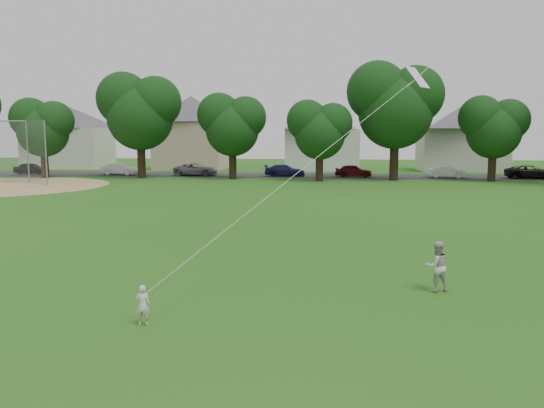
# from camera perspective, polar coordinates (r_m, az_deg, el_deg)

# --- Properties ---
(ground) EXTENTS (160.00, 160.00, 0.00)m
(ground) POSITION_cam_1_polar(r_m,az_deg,el_deg) (12.65, -0.17, -11.58)
(ground) COLOR #1E5914
(ground) RESTS_ON ground
(street) EXTENTS (90.00, 7.00, 0.01)m
(street) POSITION_cam_1_polar(r_m,az_deg,el_deg) (54.05, 5.20, 3.03)
(street) COLOR #2D2D30
(street) RESTS_ON ground
(toddler) EXTENTS (0.36, 0.26, 0.90)m
(toddler) POSITION_cam_1_polar(r_m,az_deg,el_deg) (12.05, -13.73, -10.53)
(toddler) COLOR silver
(toddler) RESTS_ON ground
(older_boy) EXTENTS (0.78, 0.68, 1.35)m
(older_boy) POSITION_cam_1_polar(r_m,az_deg,el_deg) (14.77, 17.27, -6.41)
(older_boy) COLOR beige
(older_boy) RESTS_ON ground
(kite) EXTENTS (3.86, 4.20, 11.31)m
(kite) POSITION_cam_1_polar(r_m,az_deg,el_deg) (14.43, 3.86, 4.23)
(kite) COLOR white
(kite) RESTS_ON ground
(tree_row) EXTENTS (79.59, 10.19, 11.77)m
(tree_row) POSITION_cam_1_polar(r_m,az_deg,el_deg) (48.27, 10.22, 10.25)
(tree_row) COLOR black
(tree_row) RESTS_ON ground
(parked_cars) EXTENTS (64.76, 2.28, 1.26)m
(parked_cars) POSITION_cam_1_polar(r_m,az_deg,el_deg) (52.99, 6.98, 3.58)
(parked_cars) COLOR black
(parked_cars) RESTS_ON ground
(house_row) EXTENTS (78.09, 14.19, 10.41)m
(house_row) POSITION_cam_1_polar(r_m,az_deg,el_deg) (63.89, 5.95, 8.01)
(house_row) COLOR silver
(house_row) RESTS_ON ground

